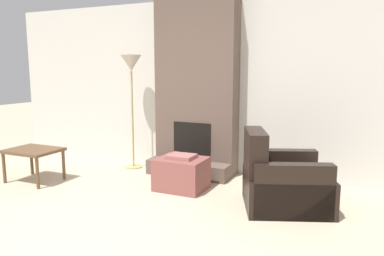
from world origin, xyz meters
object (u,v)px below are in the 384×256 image
Objects in this scene: ottoman at (182,173)px; side_table at (33,153)px; armchair at (280,184)px; floor_lamp_left at (131,71)px.

ottoman is 2.11m from side_table.
ottoman is 0.89× the size of side_table.
ottoman is 0.54× the size of armchair.
armchair is 2.89m from floor_lamp_left.
floor_lamp_left is at bearing 50.94° from armchair.
ottoman is 0.35× the size of floor_lamp_left.
armchair is 3.36m from side_table.
side_table is at bearing -165.17° from ottoman.
floor_lamp_left is at bearing 150.50° from ottoman.
armchair is at bearing 7.36° from side_table.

